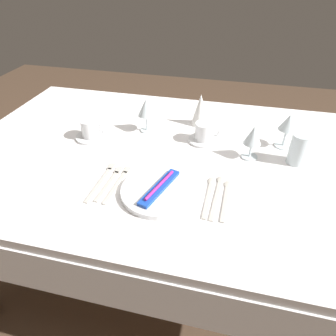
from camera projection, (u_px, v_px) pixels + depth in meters
The scene contains 19 objects.
ground_plane at pixel (176, 268), 1.65m from camera, with size 6.00×6.00×0.00m, color #4C3828.
dining_table at pixel (178, 171), 1.26m from camera, with size 1.80×1.11×0.74m.
dinner_plate at pixel (160, 191), 1.01m from camera, with size 0.26×0.26×0.02m, color white.
toothbrush_package at pixel (160, 187), 1.00m from camera, with size 0.10×0.21×0.02m.
fork_outer at pixel (118, 182), 1.06m from camera, with size 0.03×0.22×0.00m.
fork_inner at pixel (110, 181), 1.07m from camera, with size 0.03×0.20×0.00m.
fork_salad at pixel (102, 180), 1.07m from camera, with size 0.02×0.23×0.00m.
spoon_soup at pixel (209, 192), 1.02m from camera, with size 0.03×0.21×0.01m.
spoon_dessert at pixel (218, 192), 1.02m from camera, with size 0.03×0.23×0.01m.
spoon_tea at pixel (226, 195), 1.01m from camera, with size 0.03×0.21×0.01m.
saucer_left at pixel (92, 137), 1.32m from camera, with size 0.14×0.14×0.01m, color white.
coffee_cup_left at pixel (91, 128), 1.29m from camera, with size 0.11×0.08×0.07m.
saucer_right at pixel (204, 140), 1.29m from camera, with size 0.13×0.13×0.01m, color white.
coffee_cup_right at pixel (205, 131), 1.27m from camera, with size 0.10×0.08×0.07m.
wine_glass_centre at pixel (288, 124), 1.20m from camera, with size 0.07×0.07×0.14m.
wine_glass_left at pixel (146, 109), 1.31m from camera, with size 0.07×0.07×0.15m.
wine_glass_right at pixel (253, 137), 1.14m from camera, with size 0.07×0.07×0.14m.
drink_tumbler at pixel (298, 151), 1.13m from camera, with size 0.07×0.07×0.12m.
napkin_folded at pixel (200, 110), 1.38m from camera, with size 0.08×0.08×0.15m, color white.
Camera 1 is at (0.20, -1.00, 1.40)m, focal length 32.36 mm.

